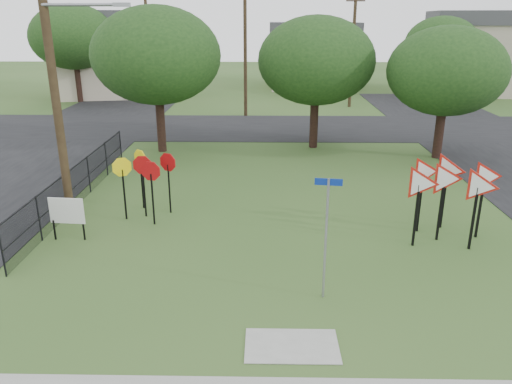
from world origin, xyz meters
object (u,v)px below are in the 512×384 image
at_px(street_name_sign, 326,232).
at_px(info_board, 67,212).
at_px(stop_sign_cluster, 145,171).
at_px(yield_sign_cluster, 449,181).

height_order(street_name_sign, info_board, street_name_sign).
bearing_deg(street_name_sign, info_board, 156.72).
bearing_deg(stop_sign_cluster, yield_sign_cluster, -9.92).
height_order(yield_sign_cluster, info_board, yield_sign_cluster).
distance_m(yield_sign_cluster, info_board, 11.84).
height_order(stop_sign_cluster, yield_sign_cluster, yield_sign_cluster).
relative_size(street_name_sign, yield_sign_cluster, 0.95).
height_order(street_name_sign, yield_sign_cluster, street_name_sign).
distance_m(stop_sign_cluster, info_board, 2.97).
distance_m(street_name_sign, yield_sign_cluster, 5.52).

